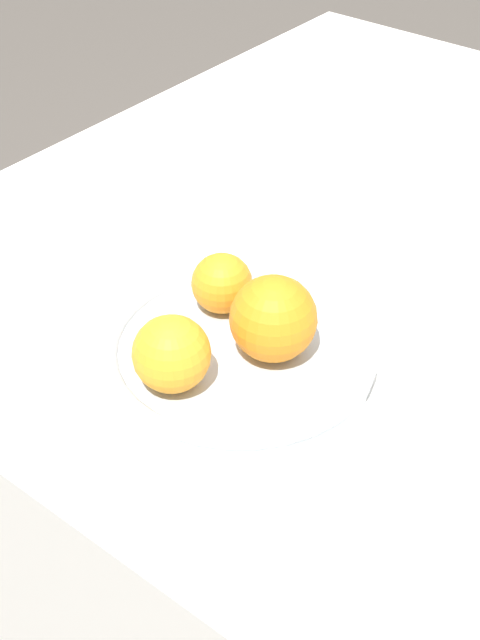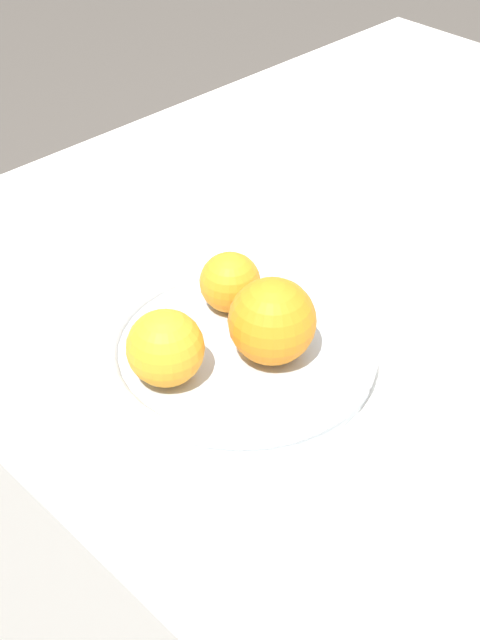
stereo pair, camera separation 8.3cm
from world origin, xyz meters
The scene contains 7 objects.
ground_plane centered at (0.00, 0.00, 0.00)m, with size 12.00×12.00×0.00m, color #4C4742.
table centered at (0.00, 0.00, 0.35)m, with size 1.17×1.09×0.71m.
fruit_platter centered at (-0.11, -0.31, 0.72)m, with size 0.26×0.26×0.02m.
orange_0 centered at (-0.08, -0.30, 0.77)m, with size 0.08×0.08×0.08m.
orange_1 centered at (-0.16, -0.27, 0.76)m, with size 0.06×0.06×0.06m.
orange_2 centered at (-0.12, -0.39, 0.76)m, with size 0.07×0.07×0.07m.
napkin centered at (-0.40, 0.41, 0.71)m, with size 0.10×0.14×0.01m.
Camera 1 is at (0.30, -0.82, 1.27)m, focal length 50.00 mm.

